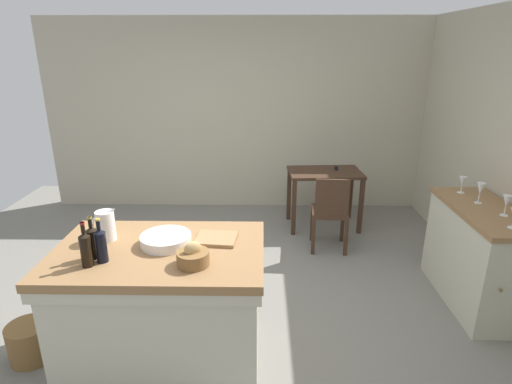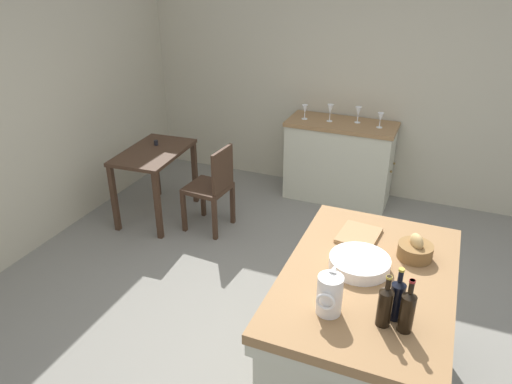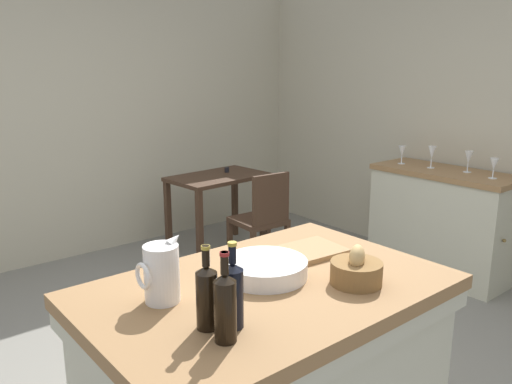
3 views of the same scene
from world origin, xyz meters
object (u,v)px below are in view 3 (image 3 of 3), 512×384
Objects in this scene: wooden_chair at (262,219)px; wine_bottle_green at (225,306)px; side_cabinet at (441,222)px; writing_desk at (218,188)px; wine_glass_left at (469,158)px; wine_glass_middle at (432,153)px; bread_basket at (356,270)px; wine_bottle_dark at (233,293)px; wine_glass_right at (402,152)px; cutting_board at (311,250)px; wine_glass_far_left at (494,165)px; wash_bowl at (265,268)px; wine_bottle_amber at (207,295)px; pitcher at (161,273)px; island_table at (267,377)px.

wooden_chair is 2.98× the size of wine_bottle_green.
side_cabinet is 2.02m from writing_desk.
wooden_chair is 1.76m from wine_glass_left.
bread_basket is at bearing -154.09° from wine_glass_middle.
wine_glass_left is 0.30m from wine_glass_middle.
writing_desk is 3.31m from wine_bottle_green.
wine_bottle_dark is 3.22m from wine_glass_right.
wine_glass_far_left is at bearing 6.30° from cutting_board.
wash_bowl is 1.23× the size of cutting_board.
wine_glass_right is at bearing 99.88° from wine_glass_left.
wine_bottle_dark is at bearing -154.58° from wine_glass_right.
wine_bottle_amber reaches higher than wine_glass_right.
wine_glass_middle is (1.12, -1.53, 0.41)m from writing_desk.
side_cabinet is 3.15m from wine_bottle_dark.
wine_glass_far_left is at bearing -50.48° from wooden_chair.
wine_glass_right is at bearing 25.77° from wine_bottle_green.
wash_bowl is (0.44, -0.07, -0.08)m from pitcher.
cutting_board is at bearing 0.34° from pitcher.
bread_basket is 0.72× the size of wine_bottle_amber.
bread_basket is 0.69× the size of wine_bottle_dark.
wine_bottle_dark is at bearing -149.30° from island_table.
wooden_chair is (-0.03, -0.68, -0.14)m from writing_desk.
wine_glass_far_left is (3.02, 0.25, -0.00)m from pitcher.
wash_bowl is 2.72m from wine_glass_middle.
wine_bottle_amber is 1.82× the size of wine_glass_far_left.
pitcher is 0.38m from wine_bottle_green.
wine_bottle_amber is at bearing -155.87° from wine_glass_right.
writing_desk is at bearing 124.29° from side_cabinet.
island_table is 2.88m from writing_desk.
pitcher is 1.63× the size of wine_glass_far_left.
pitcher reaches higher than island_table.
wine_bottle_dark reaches higher than wine_glass_right.
bread_basket is 2.72m from wine_glass_right.
side_cabinet reaches higher than island_table.
pitcher is at bearing 105.23° from wine_bottle_dark.
wine_bottle_amber reaches higher than bread_basket.
cutting_board is 2.36m from wine_glass_left.
side_cabinet is at bearing 16.05° from cutting_board.
pitcher is 3.03m from wine_glass_far_left.
wine_glass_left is at bearing 13.20° from island_table.
bread_basket is at bearing -106.76° from cutting_board.
bread_basket reaches higher than side_cabinet.
side_cabinet is 2.61m from bread_basket.
wooden_chair is 2.99× the size of wine_bottle_dark.
wooden_chair is 4.30× the size of bread_basket.
wash_bowl is 0.48m from wine_bottle_amber.
island_table is 8.27× the size of wine_glass_left.
wine_glass_right is (2.91, 1.38, -0.01)m from wine_bottle_dark.
wine_glass_right is (2.99, 1.06, -0.00)m from pitcher.
wine_glass_far_left is (-0.02, -0.40, 0.56)m from side_cabinet.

